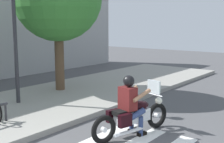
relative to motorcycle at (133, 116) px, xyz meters
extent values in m
cube|color=white|center=(-0.73, 0.47, -0.46)|extent=(2.80, 0.40, 0.01)
torus|color=black|center=(0.79, -0.19, -0.14)|extent=(0.65, 0.27, 0.64)
cylinder|color=silver|center=(0.79, -0.19, -0.14)|extent=(0.14, 0.12, 0.11)
torus|color=black|center=(-0.81, 0.21, -0.14)|extent=(0.65, 0.27, 0.64)
cylinder|color=silver|center=(-0.81, 0.21, -0.14)|extent=(0.14, 0.12, 0.11)
cube|color=silver|center=(-0.01, 0.01, 0.00)|extent=(0.95, 0.49, 0.28)
ellipsoid|color=black|center=(0.21, -0.05, 0.22)|extent=(0.57, 0.40, 0.22)
cube|color=black|center=(-0.23, 0.06, 0.15)|extent=(0.61, 0.41, 0.10)
cube|color=black|center=(-0.35, 0.32, 0.04)|extent=(0.34, 0.19, 0.28)
cube|color=black|center=(-0.46, -0.11, 0.04)|extent=(0.34, 0.19, 0.28)
cylinder|color=silver|center=(0.63, -0.15, 0.43)|extent=(0.18, 0.61, 0.03)
sphere|color=white|center=(0.84, -0.21, 0.23)|extent=(0.18, 0.18, 0.18)
cube|color=silver|center=(0.66, -0.16, 0.61)|extent=(0.14, 0.40, 0.32)
cylinder|color=silver|center=(-0.32, -0.10, -0.27)|extent=(0.81, 0.28, 0.08)
cube|color=#591919|center=(-0.15, 0.04, 0.45)|extent=(0.35, 0.45, 0.52)
sphere|color=black|center=(-0.13, 0.04, 0.85)|extent=(0.26, 0.26, 0.26)
cylinder|color=#9E7051|center=(0.12, 0.20, 0.53)|extent=(0.53, 0.21, 0.26)
cylinder|color=#9E7051|center=(0.02, -0.23, 0.53)|extent=(0.53, 0.21, 0.26)
cylinder|color=navy|center=(0.03, 0.16, 0.09)|extent=(0.46, 0.24, 0.24)
cylinder|color=navy|center=(0.15, 0.13, -0.22)|extent=(0.11, 0.11, 0.47)
cube|color=black|center=(0.19, 0.12, -0.42)|extent=(0.26, 0.16, 0.08)
cylinder|color=navy|center=(-0.05, -0.15, 0.09)|extent=(0.46, 0.24, 0.24)
cylinder|color=navy|center=(0.07, -0.18, -0.22)|extent=(0.11, 0.11, 0.47)
cube|color=black|center=(0.11, -0.19, -0.42)|extent=(0.26, 0.16, 0.08)
cylinder|color=#333338|center=(-1.52, 2.84, -0.08)|extent=(0.06, 0.06, 0.45)
cylinder|color=#2D2D33|center=(-0.27, 4.15, 1.75)|extent=(0.12, 0.12, 4.42)
cylinder|color=brown|center=(1.82, 4.55, 0.76)|extent=(0.34, 0.34, 2.43)
camera|label=1|loc=(-5.45, -3.68, 2.10)|focal=46.92mm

